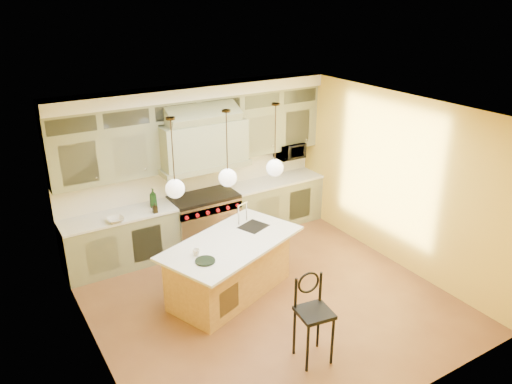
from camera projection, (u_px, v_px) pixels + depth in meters
floor at (267, 299)px, 7.62m from camera, size 5.00×5.00×0.00m
ceiling at (269, 112)px, 6.52m from camera, size 5.00×5.00×0.00m
wall_back at (194, 164)px, 9.04m from camera, size 5.00×0.00×5.00m
wall_front at (401, 300)px, 5.10m from camera, size 5.00×0.00×5.00m
wall_left at (90, 259)px, 5.86m from camera, size 0.00×5.00×5.00m
wall_right at (395, 180)px, 8.28m from camera, size 0.00×5.00×5.00m
back_cabinetry at (200, 169)px, 8.84m from camera, size 5.00×0.77×2.90m
range at (204, 219)px, 9.13m from camera, size 1.20×0.74×0.96m
kitchen_island at (230, 266)px, 7.60m from camera, size 2.42×1.84×1.35m
counter_stool at (313, 313)px, 6.18m from camera, size 0.47×0.47×1.18m
microwave at (290, 151)px, 9.79m from camera, size 0.54×0.37×0.30m
oil_bottle_a at (153, 198)px, 8.45m from camera, size 0.13×0.14×0.34m
oil_bottle_b at (155, 208)px, 8.27m from camera, size 0.08×0.08×0.17m
fruit_bowl at (116, 220)px, 7.97m from camera, size 0.28×0.28×0.07m
cup at (196, 252)px, 6.99m from camera, size 0.12×0.12×0.10m
pendant_left at (175, 187)px, 6.65m from camera, size 0.26×0.26×1.11m
pendant_center at (228, 176)px, 7.04m from camera, size 0.26×0.26×1.11m
pendant_right at (275, 166)px, 7.43m from camera, size 0.26×0.26×1.11m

